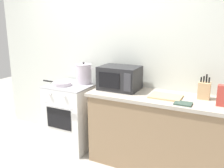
{
  "coord_description": "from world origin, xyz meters",
  "views": [
    {
      "loc": [
        1.64,
        -2.08,
        1.76
      ],
      "look_at": [
        0.29,
        0.6,
        1.0
      ],
      "focal_mm": 39.12,
      "sensor_mm": 36.0,
      "label": 1
    }
  ],
  "objects_px": {
    "knife_block": "(204,90)",
    "stock_pot": "(84,74)",
    "frying_pan": "(62,84)",
    "cutting_board": "(166,96)",
    "microwave": "(120,78)",
    "oven_mitt": "(183,104)",
    "pasta_box": "(221,95)",
    "stove": "(72,115)"
  },
  "relations": [
    {
      "from": "stove",
      "to": "knife_block",
      "type": "height_order",
      "value": "knife_block"
    },
    {
      "from": "cutting_board",
      "to": "pasta_box",
      "type": "relative_size",
      "value": 1.64
    },
    {
      "from": "knife_block",
      "to": "pasta_box",
      "type": "height_order",
      "value": "knife_block"
    },
    {
      "from": "pasta_box",
      "to": "oven_mitt",
      "type": "xyz_separation_m",
      "value": [
        -0.35,
        -0.13,
        -0.1
      ]
    },
    {
      "from": "pasta_box",
      "to": "oven_mitt",
      "type": "distance_m",
      "value": 0.39
    },
    {
      "from": "stock_pot",
      "to": "cutting_board",
      "type": "relative_size",
      "value": 0.85
    },
    {
      "from": "stock_pot",
      "to": "frying_pan",
      "type": "relative_size",
      "value": 0.67
    },
    {
      "from": "stock_pot",
      "to": "stove",
      "type": "bearing_deg",
      "value": -131.6
    },
    {
      "from": "frying_pan",
      "to": "microwave",
      "type": "bearing_deg",
      "value": 12.52
    },
    {
      "from": "oven_mitt",
      "to": "microwave",
      "type": "bearing_deg",
      "value": 164.42
    },
    {
      "from": "stove",
      "to": "microwave",
      "type": "distance_m",
      "value": 0.94
    },
    {
      "from": "frying_pan",
      "to": "stock_pot",
      "type": "bearing_deg",
      "value": 48.27
    },
    {
      "from": "cutting_board",
      "to": "stock_pot",
      "type": "bearing_deg",
      "value": 173.5
    },
    {
      "from": "microwave",
      "to": "knife_block",
      "type": "distance_m",
      "value": 1.02
    },
    {
      "from": "microwave",
      "to": "oven_mitt",
      "type": "relative_size",
      "value": 2.78
    },
    {
      "from": "cutting_board",
      "to": "knife_block",
      "type": "height_order",
      "value": "knife_block"
    },
    {
      "from": "frying_pan",
      "to": "oven_mitt",
      "type": "height_order",
      "value": "frying_pan"
    },
    {
      "from": "stock_pot",
      "to": "pasta_box",
      "type": "distance_m",
      "value": 1.8
    },
    {
      "from": "cutting_board",
      "to": "oven_mitt",
      "type": "bearing_deg",
      "value": -34.82
    },
    {
      "from": "stove",
      "to": "microwave",
      "type": "xyz_separation_m",
      "value": [
        0.71,
        0.08,
        0.61
      ]
    },
    {
      "from": "stove",
      "to": "microwave",
      "type": "height_order",
      "value": "microwave"
    },
    {
      "from": "pasta_box",
      "to": "cutting_board",
      "type": "bearing_deg",
      "value": 177.04
    },
    {
      "from": "stock_pot",
      "to": "cutting_board",
      "type": "height_order",
      "value": "stock_pot"
    },
    {
      "from": "stock_pot",
      "to": "knife_block",
      "type": "distance_m",
      "value": 1.6
    },
    {
      "from": "oven_mitt",
      "to": "stove",
      "type": "bearing_deg",
      "value": 174.19
    },
    {
      "from": "cutting_board",
      "to": "knife_block",
      "type": "xyz_separation_m",
      "value": [
        0.4,
        0.14,
        0.09
      ]
    },
    {
      "from": "frying_pan",
      "to": "pasta_box",
      "type": "bearing_deg",
      "value": 1.96
    },
    {
      "from": "stove",
      "to": "stock_pot",
      "type": "distance_m",
      "value": 0.63
    },
    {
      "from": "frying_pan",
      "to": "knife_block",
      "type": "relative_size",
      "value": 1.61
    },
    {
      "from": "microwave",
      "to": "knife_block",
      "type": "height_order",
      "value": "microwave"
    },
    {
      "from": "stove",
      "to": "cutting_board",
      "type": "bearing_deg",
      "value": 0.05
    },
    {
      "from": "stove",
      "to": "oven_mitt",
      "type": "relative_size",
      "value": 5.11
    },
    {
      "from": "microwave",
      "to": "oven_mitt",
      "type": "bearing_deg",
      "value": -15.58
    },
    {
      "from": "oven_mitt",
      "to": "cutting_board",
      "type": "bearing_deg",
      "value": 145.18
    },
    {
      "from": "stove",
      "to": "pasta_box",
      "type": "xyz_separation_m",
      "value": [
        1.91,
        -0.03,
        0.57
      ]
    },
    {
      "from": "stock_pot",
      "to": "microwave",
      "type": "xyz_separation_m",
      "value": [
        0.58,
        -0.06,
        0.01
      ]
    },
    {
      "from": "cutting_board",
      "to": "stove",
      "type": "bearing_deg",
      "value": -179.95
    },
    {
      "from": "knife_block",
      "to": "stock_pot",
      "type": "bearing_deg",
      "value": -179.91
    },
    {
      "from": "stock_pot",
      "to": "frying_pan",
      "type": "height_order",
      "value": "stock_pot"
    },
    {
      "from": "stock_pot",
      "to": "knife_block",
      "type": "relative_size",
      "value": 1.08
    },
    {
      "from": "frying_pan",
      "to": "cutting_board",
      "type": "relative_size",
      "value": 1.27
    },
    {
      "from": "frying_pan",
      "to": "oven_mitt",
      "type": "relative_size",
      "value": 2.55
    }
  ]
}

